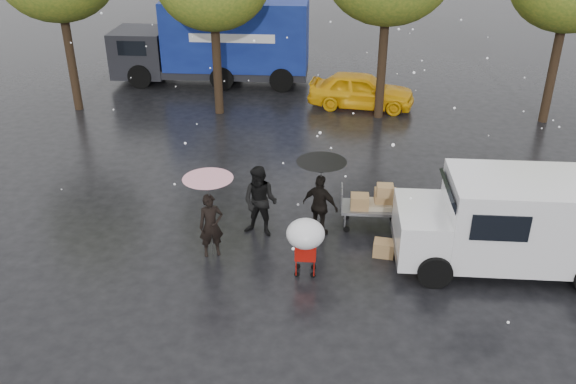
# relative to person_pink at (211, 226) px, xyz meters

# --- Properties ---
(ground) EXTENTS (90.00, 90.00, 0.00)m
(ground) POSITION_rel_person_pink_xyz_m (1.93, -0.30, -0.79)
(ground) COLOR black
(ground) RESTS_ON ground
(person_pink) EXTENTS (0.67, 0.56, 1.58)m
(person_pink) POSITION_rel_person_pink_xyz_m (0.00, 0.00, 0.00)
(person_pink) COLOR black
(person_pink) RESTS_ON ground
(person_middle) EXTENTS (1.03, 0.89, 1.84)m
(person_middle) POSITION_rel_person_pink_xyz_m (1.04, 1.00, 0.13)
(person_middle) COLOR black
(person_middle) RESTS_ON ground
(person_black) EXTENTS (1.03, 0.79, 1.63)m
(person_black) POSITION_rel_person_pink_xyz_m (2.51, 1.10, 0.03)
(person_black) COLOR black
(person_black) RESTS_ON ground
(umbrella_pink) EXTENTS (1.14, 1.14, 2.01)m
(umbrella_pink) POSITION_rel_person_pink_xyz_m (0.00, 0.00, 1.07)
(umbrella_pink) COLOR #4C4C4C
(umbrella_pink) RESTS_ON ground
(umbrella_black) EXTENTS (1.20, 1.20, 2.01)m
(umbrella_black) POSITION_rel_person_pink_xyz_m (2.51, 1.10, 1.07)
(umbrella_black) COLOR #4C4C4C
(umbrella_black) RESTS_ON ground
(vendor_cart) EXTENTS (1.52, 0.80, 1.27)m
(vendor_cart) POSITION_rel_person_pink_xyz_m (3.86, 1.58, -0.06)
(vendor_cart) COLOR slate
(vendor_cart) RESTS_ON ground
(shopping_cart) EXTENTS (0.84, 0.84, 1.46)m
(shopping_cart) POSITION_rel_person_pink_xyz_m (2.23, -0.76, 0.28)
(shopping_cart) COLOR red
(shopping_cart) RESTS_ON ground
(white_van) EXTENTS (4.91, 2.18, 2.20)m
(white_van) POSITION_rel_person_pink_xyz_m (6.87, 0.08, 0.37)
(white_van) COLOR white
(white_van) RESTS_ON ground
(blue_truck) EXTENTS (8.30, 2.60, 3.50)m
(blue_truck) POSITION_rel_person_pink_xyz_m (-2.27, 13.60, 0.97)
(blue_truck) COLOR navy
(blue_truck) RESTS_ON ground
(box_ground_near) EXTENTS (0.59, 0.50, 0.47)m
(box_ground_near) POSITION_rel_person_pink_xyz_m (4.77, -0.12, -0.55)
(box_ground_near) COLOR #9C7C44
(box_ground_near) RESTS_ON ground
(box_ground_far) EXTENTS (0.53, 0.44, 0.37)m
(box_ground_far) POSITION_rel_person_pink_xyz_m (4.05, 0.27, -0.60)
(box_ground_far) COLOR #9C7C44
(box_ground_far) RESTS_ON ground
(yellow_taxi) EXTENTS (4.21, 2.15, 1.37)m
(yellow_taxi) POSITION_rel_person_pink_xyz_m (3.80, 10.73, -0.10)
(yellow_taxi) COLOR #FEB90D
(yellow_taxi) RESTS_ON ground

